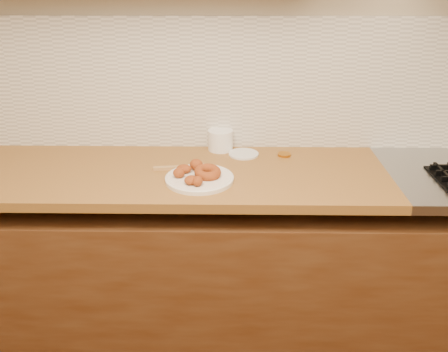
# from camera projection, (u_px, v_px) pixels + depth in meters

# --- Properties ---
(wall_back) EXTENTS (4.00, 0.02, 2.70)m
(wall_back) POSITION_uv_depth(u_px,v_px,m) (268.00, 51.00, 2.11)
(wall_back) COLOR tan
(wall_back) RESTS_ON ground
(base_cabinet) EXTENTS (3.60, 0.60, 0.77)m
(base_cabinet) POSITION_uv_depth(u_px,v_px,m) (265.00, 271.00, 2.23)
(base_cabinet) COLOR brown
(base_cabinet) RESTS_ON floor
(butcher_block) EXTENTS (2.30, 0.62, 0.04)m
(butcher_block) POSITION_uv_depth(u_px,v_px,m) (118.00, 174.00, 2.03)
(butcher_block) COLOR olive
(butcher_block) RESTS_ON base_cabinet
(backsplash) EXTENTS (3.60, 0.02, 0.60)m
(backsplash) POSITION_uv_depth(u_px,v_px,m) (267.00, 85.00, 2.16)
(backsplash) COLOR silver
(backsplash) RESTS_ON wall_back
(donut_plate) EXTENTS (0.28, 0.28, 0.02)m
(donut_plate) POSITION_uv_depth(u_px,v_px,m) (199.00, 179.00, 1.92)
(donut_plate) COLOR white
(donut_plate) RESTS_ON butcher_block
(ring_donut) EXTENTS (0.16, 0.16, 0.05)m
(ring_donut) POSITION_uv_depth(u_px,v_px,m) (208.00, 172.00, 1.92)
(ring_donut) COLOR #9F4923
(ring_donut) RESTS_ON donut_plate
(fried_dough_chunks) EXTENTS (0.13, 0.22, 0.05)m
(fried_dough_chunks) POSITION_uv_depth(u_px,v_px,m) (190.00, 172.00, 1.92)
(fried_dough_chunks) COLOR #9F4923
(fried_dough_chunks) RESTS_ON donut_plate
(plastic_tub) EXTENTS (0.12, 0.12, 0.10)m
(plastic_tub) POSITION_uv_depth(u_px,v_px,m) (220.00, 140.00, 2.22)
(plastic_tub) COLOR white
(plastic_tub) RESTS_ON butcher_block
(tub_lid) EXTENTS (0.16, 0.16, 0.01)m
(tub_lid) POSITION_uv_depth(u_px,v_px,m) (244.00, 154.00, 2.18)
(tub_lid) COLOR silver
(tub_lid) RESTS_ON butcher_block
(brass_jar_lid) EXTENTS (0.07, 0.07, 0.01)m
(brass_jar_lid) POSITION_uv_depth(u_px,v_px,m) (284.00, 155.00, 2.17)
(brass_jar_lid) COLOR #B37019
(brass_jar_lid) RESTS_ON butcher_block
(wooden_utensil) EXTENTS (0.17, 0.04, 0.01)m
(wooden_utensil) POSITION_uv_depth(u_px,v_px,m) (173.00, 168.00, 2.03)
(wooden_utensil) COLOR #A97F49
(wooden_utensil) RESTS_ON butcher_block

